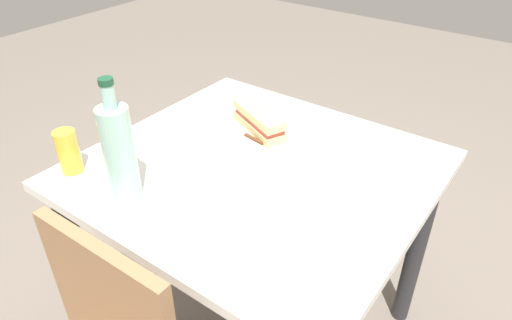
# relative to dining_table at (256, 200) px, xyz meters

# --- Properties ---
(dining_table) EXTENTS (0.94, 0.88, 0.74)m
(dining_table) POSITION_rel_dining_table_xyz_m (0.00, 0.00, 0.00)
(dining_table) COLOR silver
(dining_table) RESTS_ON ground
(plate_near) EXTENTS (0.26, 0.26, 0.01)m
(plate_near) POSITION_rel_dining_table_xyz_m (0.10, -0.15, 0.13)
(plate_near) COLOR silver
(plate_near) RESTS_ON dining_table
(baguette_sandwich_near) EXTENTS (0.23, 0.15, 0.07)m
(baguette_sandwich_near) POSITION_rel_dining_table_xyz_m (0.10, -0.15, 0.17)
(baguette_sandwich_near) COLOR #DBB77A
(baguette_sandwich_near) RESTS_ON plate_near
(knife_near) EXTENTS (0.18, 0.04, 0.01)m
(knife_near) POSITION_rel_dining_table_xyz_m (0.11, -0.10, 0.14)
(knife_near) COLOR silver
(knife_near) RESTS_ON plate_near
(water_bottle) EXTENTS (0.08, 0.08, 0.33)m
(water_bottle) POSITION_rel_dining_table_xyz_m (0.19, 0.31, 0.26)
(water_bottle) COLOR #99C6B7
(water_bottle) RESTS_ON dining_table
(beer_glass) EXTENTS (0.06, 0.06, 0.13)m
(beer_glass) POSITION_rel_dining_table_xyz_m (0.40, 0.32, 0.19)
(beer_glass) COLOR gold
(beer_glass) RESTS_ON dining_table
(paper_napkin) EXTENTS (0.18, 0.18, 0.00)m
(paper_napkin) POSITION_rel_dining_table_xyz_m (-0.22, 0.07, 0.13)
(paper_napkin) COLOR white
(paper_napkin) RESTS_ON dining_table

